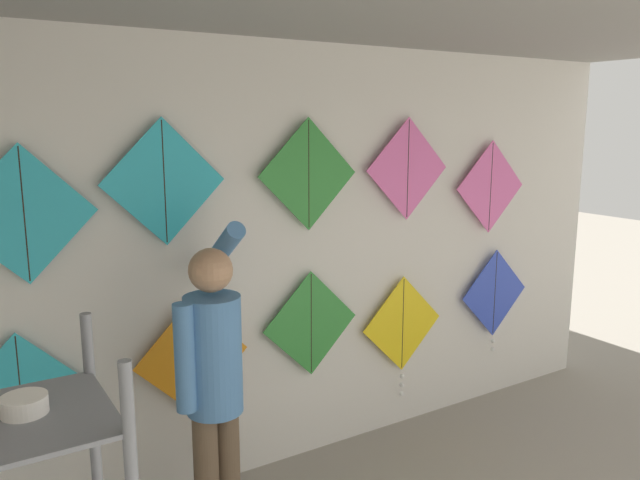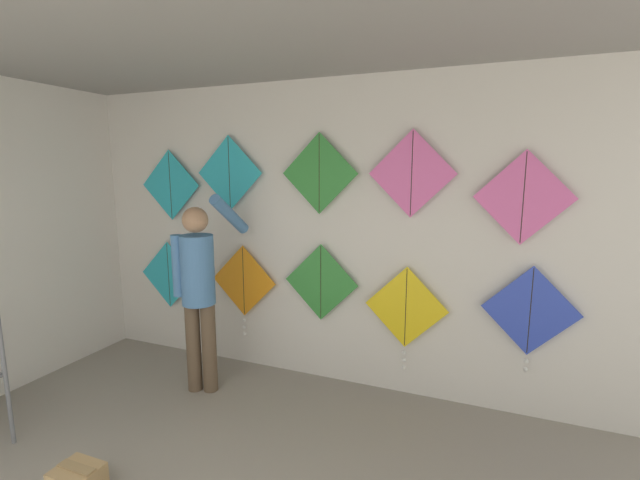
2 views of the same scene
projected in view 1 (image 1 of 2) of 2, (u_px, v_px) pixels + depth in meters
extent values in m
cube|color=silver|center=(298.00, 259.00, 4.16)|extent=(5.81, 0.06, 2.80)
cylinder|color=white|center=(24.00, 405.00, 1.44)|extent=(0.11, 0.11, 0.04)
cylinder|color=brown|center=(228.00, 477.00, 3.37)|extent=(0.13, 0.13, 0.82)
cylinder|color=#4C7FB7|center=(213.00, 354.00, 3.18)|extent=(0.29, 0.29, 0.62)
sphere|color=tan|center=(211.00, 270.00, 3.10)|extent=(0.22, 0.22, 0.22)
cylinder|color=#4C7FB7|center=(185.00, 358.00, 3.05)|extent=(0.10, 0.10, 0.55)
cylinder|color=#4C7FB7|center=(220.00, 252.00, 3.41)|extent=(0.10, 0.51, 0.40)
cube|color=#28B2C6|center=(21.00, 398.00, 3.28)|extent=(0.72, 0.01, 0.72)
cylinder|color=black|center=(21.00, 398.00, 3.28)|extent=(0.01, 0.01, 0.69)
cube|color=orange|center=(193.00, 358.00, 3.77)|extent=(0.72, 0.01, 0.72)
cylinder|color=black|center=(193.00, 358.00, 3.76)|extent=(0.01, 0.01, 0.69)
sphere|color=white|center=(196.00, 422.00, 3.83)|extent=(0.04, 0.04, 0.04)
sphere|color=white|center=(196.00, 432.00, 3.85)|extent=(0.04, 0.04, 0.04)
sphere|color=white|center=(197.00, 443.00, 3.86)|extent=(0.04, 0.04, 0.04)
cube|color=#338C38|center=(311.00, 324.00, 4.19)|extent=(0.72, 0.01, 0.72)
cylinder|color=black|center=(311.00, 324.00, 4.19)|extent=(0.01, 0.01, 0.69)
cube|color=yellow|center=(403.00, 324.00, 4.63)|extent=(0.72, 0.01, 0.72)
cylinder|color=black|center=(403.00, 324.00, 4.63)|extent=(0.01, 0.01, 0.69)
sphere|color=white|center=(402.00, 376.00, 4.70)|extent=(0.04, 0.04, 0.04)
sphere|color=white|center=(402.00, 385.00, 4.71)|extent=(0.04, 0.04, 0.04)
sphere|color=white|center=(402.00, 394.00, 4.72)|extent=(0.04, 0.04, 0.04)
cube|color=blue|center=(495.00, 293.00, 5.11)|extent=(0.72, 0.01, 0.72)
cylinder|color=black|center=(495.00, 293.00, 5.11)|extent=(0.01, 0.01, 0.69)
sphere|color=white|center=(493.00, 341.00, 5.18)|extent=(0.04, 0.04, 0.04)
sphere|color=white|center=(492.00, 349.00, 5.20)|extent=(0.04, 0.04, 0.04)
cube|color=#28B2C6|center=(24.00, 215.00, 3.14)|extent=(0.72, 0.01, 0.72)
cylinder|color=black|center=(24.00, 215.00, 3.14)|extent=(0.01, 0.01, 0.69)
cube|color=#28B2C6|center=(164.00, 182.00, 3.50)|extent=(0.72, 0.01, 0.72)
cylinder|color=black|center=(164.00, 182.00, 3.50)|extent=(0.01, 0.01, 0.69)
cube|color=#338C38|center=(309.00, 174.00, 3.99)|extent=(0.72, 0.01, 0.72)
cylinder|color=black|center=(309.00, 174.00, 3.99)|extent=(0.01, 0.01, 0.69)
cube|color=pink|center=(408.00, 169.00, 4.42)|extent=(0.72, 0.01, 0.72)
cylinder|color=black|center=(408.00, 169.00, 4.41)|extent=(0.01, 0.01, 0.69)
cube|color=pink|center=(491.00, 187.00, 4.89)|extent=(0.72, 0.01, 0.72)
cylinder|color=black|center=(491.00, 187.00, 4.89)|extent=(0.01, 0.01, 0.69)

